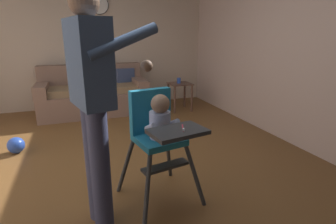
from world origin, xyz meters
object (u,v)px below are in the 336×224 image
Objects in this scene: high_chair at (159,127)px; side_table at (180,91)px; wall_clock at (99,5)px; sippy_cup at (179,81)px; toy_ball at (16,145)px; couch at (94,95)px; adult_standing at (93,101)px.

high_chair is 2.85m from side_table.
wall_clock reaches higher than high_chair.
wall_clock is at bearing 145.67° from sippy_cup.
wall_clock is (1.30, 1.96, 1.83)m from toy_ball.
adult_standing reaches higher than couch.
couch is 1.59m from side_table.
couch is 9.51× the size of toy_ball.
side_table is 1.47× the size of wall_clock.
wall_clock reaches higher than adult_standing.
wall_clock is (-1.29, 0.87, 1.55)m from side_table.
side_table is (1.73, 2.68, -0.57)m from adult_standing.
sippy_cup is 0.28× the size of wall_clock.
couch is at bearing -117.61° from wall_clock.
wall_clock is at bearing 68.89° from adult_standing.
adult_standing reaches higher than side_table.
side_table is at bearing 43.12° from adult_standing.
adult_standing is at bearing -86.11° from high_chair.
adult_standing is at bearing -61.63° from toy_ball.
high_chair is (0.31, -2.94, 0.32)m from couch.
toy_ball is (-1.36, 1.45, -0.56)m from high_chair.
side_table is 2.19m from wall_clock.
side_table is (1.54, -0.39, 0.05)m from couch.
wall_clock is at bearing 56.55° from toy_ball.
couch is at bearing 72.40° from adult_standing.
side_table is (1.23, 2.55, -0.28)m from high_chair.
adult_standing is at bearing -122.52° from sippy_cup.
adult_standing is at bearing -97.12° from wall_clock.
sippy_cup is (2.57, 1.10, 0.47)m from toy_ball.
high_chair reaches higher than couch.
couch is 3.14m from adult_standing.
high_chair is 2.07m from toy_ball.
high_chair is at bearing -89.00° from wall_clock.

